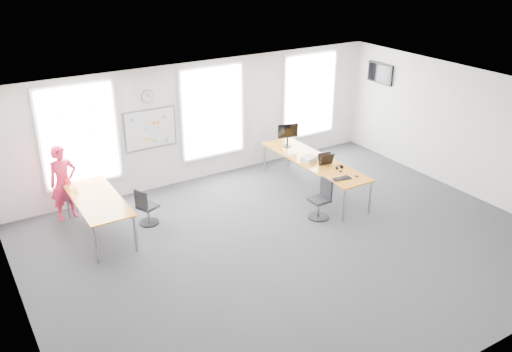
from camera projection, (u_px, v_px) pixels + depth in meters
floor at (292, 245)px, 10.95m from camera, size 10.00×10.00×0.00m
ceiling at (297, 101)px, 9.73m from camera, size 10.00×10.00×0.00m
wall_back at (201, 121)px, 13.45m from camera, size 10.00×0.00×10.00m
wall_front at (467, 282)px, 7.22m from camera, size 10.00×0.00×10.00m
wall_left at (16, 250)px, 7.95m from camera, size 0.00×10.00×10.00m
wall_right at (468, 132)px, 12.73m from camera, size 0.00×10.00×10.00m
window_left at (79, 135)px, 11.91m from camera, size 1.60×0.06×2.20m
window_mid at (212, 112)px, 13.49m from camera, size 1.60×0.06×2.20m
window_right at (309, 95)px, 14.92m from camera, size 1.60×0.06×2.20m
desk_right at (314, 162)px, 12.98m from camera, size 0.88×3.31×0.81m
desk_left at (97, 201)px, 11.07m from camera, size 0.89×2.24×0.82m
chair_right at (321, 201)px, 11.89m from camera, size 0.47×0.47×0.89m
chair_left at (146, 209)px, 11.60m from camera, size 0.50×0.50×0.83m
person at (64, 183)px, 11.69m from camera, size 0.65×0.47×1.68m
whiteboard at (150, 129)px, 12.76m from camera, size 1.20×0.03×0.90m
wall_clock at (148, 96)px, 12.44m from camera, size 0.30×0.04×0.30m
tv at (380, 73)px, 14.71m from camera, size 0.06×0.90×0.55m
keyboard at (342, 179)px, 11.95m from camera, size 0.44×0.26×0.02m
mouse at (357, 176)px, 12.04m from camera, size 0.10×0.13×0.04m
lens_cap at (341, 171)px, 12.32m from camera, size 0.07×0.07×0.01m
headphones at (339, 167)px, 12.44m from camera, size 0.17×0.09×0.10m
laptop_sleeve at (326, 159)px, 12.64m from camera, size 0.36×0.21×0.29m
paper_stack at (309, 159)px, 12.85m from camera, size 0.40×0.34×0.12m
monitor at (288, 133)px, 13.65m from camera, size 0.53×0.22×0.60m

